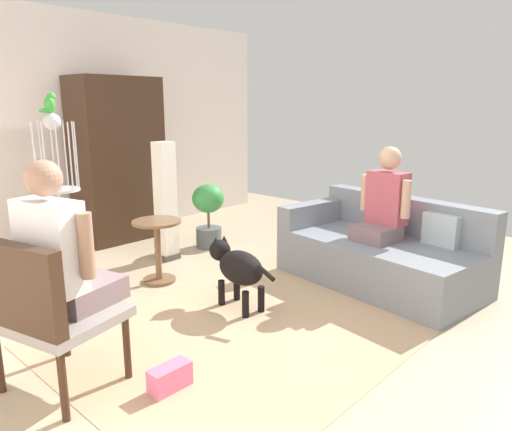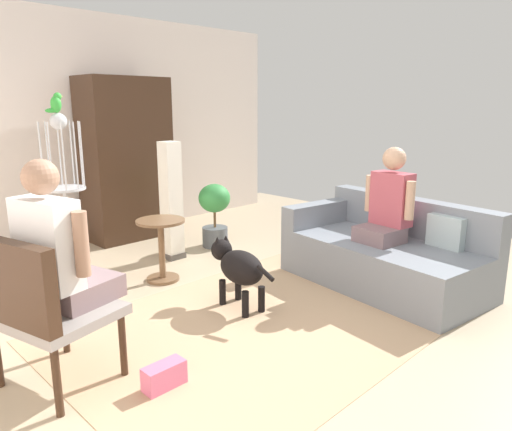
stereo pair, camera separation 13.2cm
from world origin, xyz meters
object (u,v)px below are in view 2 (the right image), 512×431
(armoire_cabinet, at_px, (126,159))
(potted_plant, at_px, (215,210))
(round_end_table, at_px, (161,244))
(column_lamp, at_px, (171,202))
(dog, at_px, (238,266))
(bird_cage_stand, at_px, (66,203))
(parrot, at_px, (56,103))
(person_on_armchair, at_px, (57,252))
(handbag, at_px, (164,376))
(person_on_couch, at_px, (388,203))
(couch, at_px, (384,254))
(armchair, at_px, (37,302))

(armoire_cabinet, bearing_deg, potted_plant, -65.97)
(potted_plant, bearing_deg, round_end_table, -154.84)
(column_lamp, bearing_deg, dog, -104.50)
(round_end_table, xyz_separation_m, dog, (0.10, -0.96, -0.01))
(bird_cage_stand, bearing_deg, round_end_table, -45.59)
(parrot, bearing_deg, person_on_armchair, -114.91)
(handbag, bearing_deg, person_on_couch, -1.00)
(dog, xyz_separation_m, bird_cage_stand, (-0.70, 1.57, 0.40))
(dog, xyz_separation_m, handbag, (-1.10, -0.54, -0.27))
(couch, bearing_deg, column_lamp, 115.31)
(person_on_couch, distance_m, armoire_cabinet, 3.23)
(dog, bearing_deg, armchair, -177.32)
(person_on_couch, bearing_deg, couch, 42.92)
(armchair, height_order, round_end_table, armchair)
(person_on_armchair, bearing_deg, potted_plant, 31.60)
(armchair, bearing_deg, potted_plant, 30.70)
(armoire_cabinet, bearing_deg, person_on_couch, -75.72)
(armchair, bearing_deg, round_end_table, 34.30)
(couch, distance_m, bird_cage_stand, 2.97)
(person_on_couch, distance_m, dog, 1.48)
(bird_cage_stand, bearing_deg, couch, -46.44)
(armoire_cabinet, height_order, handbag, armoire_cabinet)
(parrot, height_order, armoire_cabinet, armoire_cabinet)
(couch, height_order, round_end_table, couch)
(dog, distance_m, handbag, 1.26)
(round_end_table, bearing_deg, person_on_couch, -47.87)
(person_on_armchair, xyz_separation_m, bird_cage_stand, (0.75, 1.61, -0.06))
(parrot, relative_size, column_lamp, 0.14)
(couch, xyz_separation_m, potted_plant, (-0.34, 2.02, 0.15))
(dog, relative_size, armoire_cabinet, 0.39)
(couch, bearing_deg, person_on_couch, -137.08)
(parrot, bearing_deg, bird_cage_stand, 0.00)
(person_on_armchair, distance_m, potted_plant, 2.89)
(armoire_cabinet, bearing_deg, column_lamp, -96.53)
(person_on_armchair, distance_m, dog, 1.53)
(armchair, relative_size, handbag, 3.68)
(person_on_armchair, xyz_separation_m, round_end_table, (1.36, 0.99, -0.45))
(armchair, xyz_separation_m, potted_plant, (2.59, 1.54, -0.12))
(couch, bearing_deg, dog, 157.21)
(armchair, distance_m, armoire_cabinet, 3.39)
(couch, distance_m, person_on_couch, 0.49)
(column_lamp, height_order, handbag, column_lamp)
(armchair, distance_m, column_lamp, 2.50)
(armchair, distance_m, round_end_table, 1.84)
(dog, bearing_deg, parrot, 114.23)
(person_on_couch, relative_size, person_on_armchair, 0.96)
(armchair, distance_m, person_on_couch, 2.96)
(bird_cage_stand, bearing_deg, parrot, 180.00)
(couch, xyz_separation_m, armchair, (-2.93, 0.48, 0.27))
(armoire_cabinet, bearing_deg, round_end_table, -110.61)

